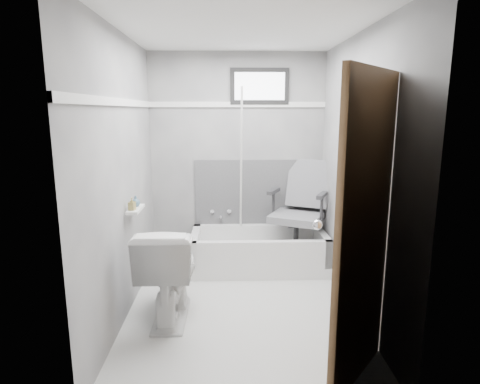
{
  "coord_description": "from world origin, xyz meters",
  "views": [
    {
      "loc": [
        -0.12,
        -3.35,
        1.75
      ],
      "look_at": [
        0.0,
        0.35,
        1.0
      ],
      "focal_mm": 30.0,
      "sensor_mm": 36.0,
      "label": 1
    }
  ],
  "objects_px": {
    "office_chair": "(297,210)",
    "toilet": "(169,272)",
    "door": "(427,250)",
    "bathtub": "(259,250)",
    "soap_bottle_b": "(136,201)",
    "soap_bottle_a": "(132,204)"
  },
  "relations": [
    {
      "from": "office_chair",
      "to": "toilet",
      "type": "relative_size",
      "value": 1.3
    },
    {
      "from": "door",
      "to": "bathtub",
      "type": "bearing_deg",
      "value": 108.75
    },
    {
      "from": "door",
      "to": "soap_bottle_b",
      "type": "bearing_deg",
      "value": 142.94
    },
    {
      "from": "toilet",
      "to": "door",
      "type": "distance_m",
      "value": 2.06
    },
    {
      "from": "office_chair",
      "to": "soap_bottle_b",
      "type": "distance_m",
      "value": 1.81
    },
    {
      "from": "bathtub",
      "to": "toilet",
      "type": "relative_size",
      "value": 1.79
    },
    {
      "from": "soap_bottle_b",
      "to": "bathtub",
      "type": "bearing_deg",
      "value": 33.0
    },
    {
      "from": "soap_bottle_a",
      "to": "office_chair",
      "type": "bearing_deg",
      "value": 30.42
    },
    {
      "from": "bathtub",
      "to": "door",
      "type": "bearing_deg",
      "value": -71.25
    },
    {
      "from": "toilet",
      "to": "soap_bottle_a",
      "type": "relative_size",
      "value": 7.17
    },
    {
      "from": "bathtub",
      "to": "door",
      "type": "height_order",
      "value": "door"
    },
    {
      "from": "door",
      "to": "soap_bottle_a",
      "type": "height_order",
      "value": "door"
    },
    {
      "from": "bathtub",
      "to": "office_chair",
      "type": "relative_size",
      "value": 1.38
    },
    {
      "from": "office_chair",
      "to": "soap_bottle_b",
      "type": "height_order",
      "value": "office_chair"
    },
    {
      "from": "office_chair",
      "to": "door",
      "type": "xyz_separation_m",
      "value": [
        0.33,
        -2.25,
        0.34
      ]
    },
    {
      "from": "bathtub",
      "to": "office_chair",
      "type": "distance_m",
      "value": 0.62
    },
    {
      "from": "door",
      "to": "soap_bottle_b",
      "type": "relative_size",
      "value": 20.07
    },
    {
      "from": "office_chair",
      "to": "door",
      "type": "bearing_deg",
      "value": -55.43
    },
    {
      "from": "bathtub",
      "to": "soap_bottle_a",
      "type": "bearing_deg",
      "value": -142.44
    },
    {
      "from": "office_chair",
      "to": "soap_bottle_a",
      "type": "relative_size",
      "value": 9.32
    },
    {
      "from": "office_chair",
      "to": "soap_bottle_b",
      "type": "xyz_separation_m",
      "value": [
        -1.59,
        -0.8,
        0.29
      ]
    },
    {
      "from": "office_chair",
      "to": "soap_bottle_a",
      "type": "height_order",
      "value": "office_chair"
    }
  ]
}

